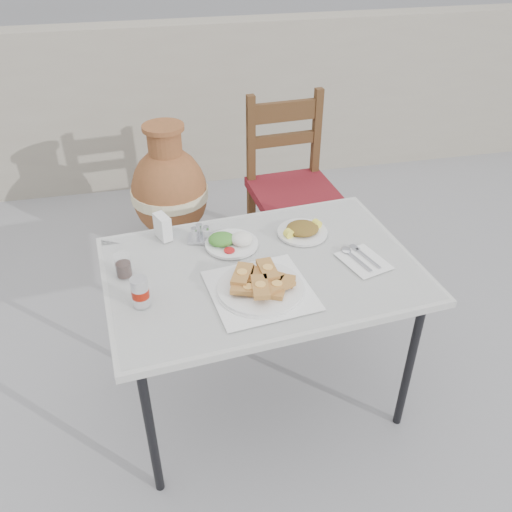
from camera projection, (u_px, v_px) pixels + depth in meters
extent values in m
plane|color=slate|center=(294.00, 408.00, 2.52)|extent=(80.00, 80.00, 0.00)
cylinder|color=black|center=(151.00, 431.00, 1.99)|extent=(0.04, 0.04, 0.71)
cylinder|color=black|center=(409.00, 366.00, 2.26)|extent=(0.04, 0.04, 0.71)
cylinder|color=black|center=(129.00, 315.00, 2.52)|extent=(0.04, 0.04, 0.71)
cylinder|color=black|center=(340.00, 274.00, 2.79)|extent=(0.04, 0.04, 0.71)
cube|color=white|center=(262.00, 270.00, 2.17)|extent=(1.31, 0.95, 0.03)
cube|color=white|center=(262.00, 267.00, 2.16)|extent=(1.26, 0.90, 0.00)
cube|color=silver|center=(260.00, 290.00, 2.03)|extent=(0.41, 0.41, 0.00)
cylinder|color=silver|center=(260.00, 288.00, 2.03)|extent=(0.33, 0.33, 0.02)
cylinder|color=silver|center=(260.00, 289.00, 2.03)|extent=(0.34, 0.34, 0.01)
cylinder|color=silver|center=(232.00, 244.00, 2.28)|extent=(0.23, 0.23, 0.01)
ellipsoid|color=silver|center=(242.00, 239.00, 2.27)|extent=(0.09, 0.09, 0.05)
ellipsoid|color=#346B1E|center=(221.00, 239.00, 2.27)|extent=(0.11, 0.10, 0.05)
cylinder|color=#AF1215|center=(229.00, 250.00, 2.22)|extent=(0.05, 0.05, 0.01)
cylinder|color=silver|center=(302.00, 232.00, 2.36)|extent=(0.22, 0.22, 0.01)
ellipsoid|color=#2B701C|center=(302.00, 228.00, 2.35)|extent=(0.14, 0.13, 0.04)
cylinder|color=yellow|center=(289.00, 234.00, 2.31)|extent=(0.05, 0.04, 0.04)
cylinder|color=yellow|center=(316.00, 224.00, 2.37)|extent=(0.05, 0.04, 0.04)
cylinder|color=silver|center=(140.00, 292.00, 1.93)|extent=(0.06, 0.06, 0.11)
cylinder|color=#A11A0B|center=(140.00, 293.00, 1.94)|extent=(0.06, 0.06, 0.03)
cylinder|color=silver|center=(138.00, 280.00, 1.90)|extent=(0.06, 0.06, 0.00)
cylinder|color=white|center=(123.00, 265.00, 2.09)|extent=(0.07, 0.07, 0.09)
cylinder|color=black|center=(124.00, 269.00, 2.10)|extent=(0.06, 0.06, 0.06)
cube|color=silver|center=(163.00, 227.00, 2.30)|extent=(0.08, 0.10, 0.11)
cube|color=#1757B2|center=(169.00, 227.00, 2.32)|extent=(0.03, 0.05, 0.06)
cube|color=silver|center=(200.00, 238.00, 2.32)|extent=(0.12, 0.10, 0.01)
cylinder|color=white|center=(194.00, 234.00, 2.28)|extent=(0.02, 0.02, 0.06)
cylinder|color=white|center=(206.00, 233.00, 2.29)|extent=(0.02, 0.02, 0.06)
cylinder|color=silver|center=(199.00, 230.00, 2.32)|extent=(0.03, 0.03, 0.05)
cube|color=silver|center=(363.00, 261.00, 2.19)|extent=(0.21, 0.24, 0.00)
cube|color=silver|center=(359.00, 261.00, 2.18)|extent=(0.06, 0.15, 0.00)
ellipsoid|color=silver|center=(346.00, 250.00, 2.24)|extent=(0.04, 0.05, 0.01)
cube|color=silver|center=(368.00, 258.00, 2.19)|extent=(0.05, 0.15, 0.00)
cube|color=silver|center=(355.00, 247.00, 2.26)|extent=(0.04, 0.05, 0.00)
cube|color=#3A240F|center=(271.00, 258.00, 3.08)|extent=(0.05, 0.05, 0.50)
cube|color=#3A240F|center=(336.00, 247.00, 3.18)|extent=(0.05, 0.05, 0.50)
cube|color=#3A240F|center=(251.00, 223.00, 3.40)|extent=(0.05, 0.05, 0.50)
cube|color=#3A240F|center=(311.00, 213.00, 3.49)|extent=(0.05, 0.05, 0.50)
cube|color=maroon|center=(294.00, 193.00, 3.13)|extent=(0.50, 0.50, 0.06)
cube|color=#3A240F|center=(251.00, 143.00, 3.10)|extent=(0.05, 0.05, 0.56)
cube|color=#3A240F|center=(316.00, 136.00, 3.19)|extent=(0.05, 0.05, 0.56)
cube|color=#3A240F|center=(285.00, 111.00, 3.05)|extent=(0.45, 0.07, 0.11)
cube|color=#3A240F|center=(284.00, 139.00, 3.14)|extent=(0.45, 0.07, 0.07)
cylinder|color=brown|center=(175.00, 240.00, 3.61)|extent=(0.36, 0.36, 0.09)
ellipsoid|color=brown|center=(170.00, 193.00, 3.41)|extent=(0.48, 0.48, 0.60)
cylinder|color=beige|center=(170.00, 193.00, 3.41)|extent=(0.48, 0.48, 0.07)
cylinder|color=brown|center=(165.00, 144.00, 3.22)|extent=(0.20, 0.20, 0.18)
cylinder|color=brown|center=(163.00, 127.00, 3.17)|extent=(0.25, 0.25, 0.03)
cube|color=gray|center=(210.00, 104.00, 4.18)|extent=(6.00, 0.25, 1.20)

